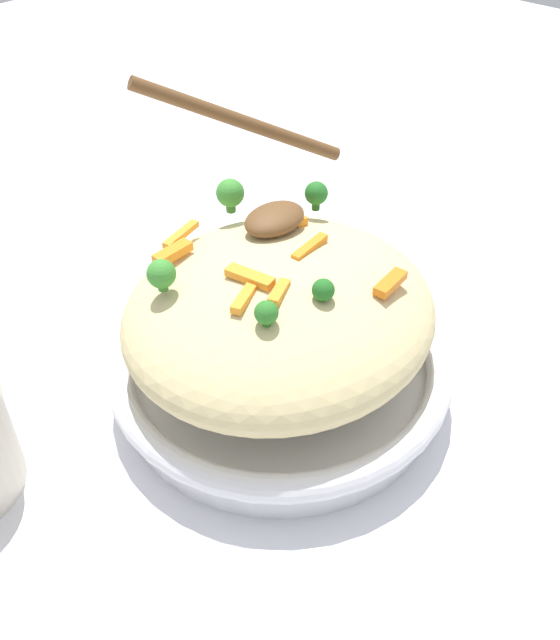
% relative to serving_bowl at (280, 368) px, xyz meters
% --- Properties ---
extents(ground_plane, '(2.40, 2.40, 0.00)m').
position_rel_serving_bowl_xyz_m(ground_plane, '(0.00, 0.00, -0.03)').
color(ground_plane, silver).
extents(serving_bowl, '(0.28, 0.28, 0.05)m').
position_rel_serving_bowl_xyz_m(serving_bowl, '(0.00, 0.00, 0.00)').
color(serving_bowl, silver).
rests_on(serving_bowl, ground_plane).
extents(pasta_mound, '(0.25, 0.23, 0.09)m').
position_rel_serving_bowl_xyz_m(pasta_mound, '(0.00, 0.00, 0.06)').
color(pasta_mound, '#DBC689').
rests_on(pasta_mound, serving_bowl).
extents(carrot_piece_0, '(0.03, 0.01, 0.01)m').
position_rel_serving_bowl_xyz_m(carrot_piece_0, '(-0.04, 0.08, 0.10)').
color(carrot_piece_0, orange).
rests_on(carrot_piece_0, pasta_mound).
extents(carrot_piece_1, '(0.03, 0.02, 0.01)m').
position_rel_serving_bowl_xyz_m(carrot_piece_1, '(-0.04, -0.01, 0.10)').
color(carrot_piece_1, orange).
rests_on(carrot_piece_1, pasta_mound).
extents(carrot_piece_2, '(0.02, 0.04, 0.01)m').
position_rel_serving_bowl_xyz_m(carrot_piece_2, '(-0.03, 0.01, 0.11)').
color(carrot_piece_2, orange).
rests_on(carrot_piece_2, pasta_mound).
extents(carrot_piece_3, '(0.03, 0.02, 0.01)m').
position_rel_serving_bowl_xyz_m(carrot_piece_3, '(-0.02, -0.02, 0.10)').
color(carrot_piece_3, orange).
rests_on(carrot_piece_3, pasta_mound).
extents(carrot_piece_4, '(0.01, 0.03, 0.01)m').
position_rel_serving_bowl_xyz_m(carrot_piece_4, '(0.06, 0.05, 0.10)').
color(carrot_piece_4, orange).
rests_on(carrot_piece_4, pasta_mound).
extents(carrot_piece_5, '(0.04, 0.01, 0.01)m').
position_rel_serving_bowl_xyz_m(carrot_piece_5, '(0.03, 0.00, 0.10)').
color(carrot_piece_5, orange).
rests_on(carrot_piece_5, pasta_mound).
extents(carrot_piece_6, '(0.04, 0.02, 0.01)m').
position_rel_serving_bowl_xyz_m(carrot_piece_6, '(-0.02, 0.09, 0.10)').
color(carrot_piece_6, orange).
rests_on(carrot_piece_6, pasta_mound).
extents(carrot_piece_7, '(0.03, 0.01, 0.01)m').
position_rel_serving_bowl_xyz_m(carrot_piece_7, '(0.04, -0.07, 0.10)').
color(carrot_piece_7, orange).
rests_on(carrot_piece_7, pasta_mound).
extents(broccoli_floret_0, '(0.02, 0.02, 0.02)m').
position_rel_serving_bowl_xyz_m(broccoli_floret_0, '(-0.01, -0.05, 0.11)').
color(broccoli_floret_0, '#205B1C').
rests_on(broccoli_floret_0, pasta_mound).
extents(broccoli_floret_1, '(0.02, 0.02, 0.02)m').
position_rel_serving_bowl_xyz_m(broccoli_floret_1, '(-0.05, -0.03, 0.11)').
color(broccoli_floret_1, '#296820').
rests_on(broccoli_floret_1, pasta_mound).
extents(broccoli_floret_2, '(0.02, 0.02, 0.03)m').
position_rel_serving_bowl_xyz_m(broccoli_floret_2, '(0.04, 0.09, 0.11)').
color(broccoli_floret_2, '#377928').
rests_on(broccoli_floret_2, pasta_mound).
extents(broccoli_floret_3, '(0.02, 0.02, 0.02)m').
position_rel_serving_bowl_xyz_m(broccoli_floret_3, '(-0.07, 0.05, 0.11)').
color(broccoli_floret_3, '#377928').
rests_on(broccoli_floret_3, pasta_mound).
extents(broccoli_floret_4, '(0.02, 0.02, 0.03)m').
position_rel_serving_bowl_xyz_m(broccoli_floret_4, '(0.09, 0.04, 0.11)').
color(broccoli_floret_4, '#205B1C').
rests_on(broccoli_floret_4, pasta_mound).
extents(serving_spoon, '(0.17, 0.15, 0.10)m').
position_rel_serving_bowl_xyz_m(serving_spoon, '(0.06, 0.08, 0.13)').
color(serving_spoon, brown).
rests_on(serving_spoon, pasta_mound).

